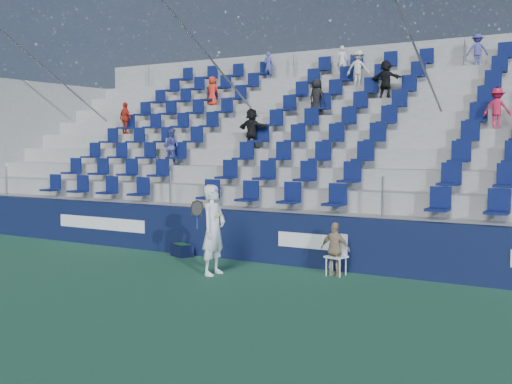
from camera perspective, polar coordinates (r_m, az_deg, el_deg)
ground at (r=13.01m, az=-7.28°, el=-8.20°), size 70.00×70.00×0.00m
sponsor_wall at (r=15.45m, az=0.05°, el=-3.97°), size 24.00×0.32×1.20m
grandstand at (r=19.83m, az=7.75°, el=2.22°), size 24.00×8.17×6.63m
tennis_player at (r=13.81m, az=-3.80°, el=-3.36°), size 0.69×0.73×1.94m
line_judge_chair at (r=13.93m, az=7.30°, el=-5.28°), size 0.47×0.48×0.88m
line_judge at (r=13.79m, az=7.06°, el=-5.07°), size 0.68×0.30×1.15m
ball_bin at (r=16.30m, az=-6.61°, el=-5.10°), size 0.66×0.56×0.32m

